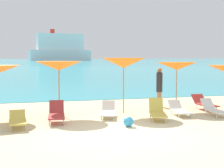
{
  "coord_description": "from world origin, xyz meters",
  "views": [
    {
      "loc": [
        -2.95,
        -9.83,
        2.42
      ],
      "look_at": [
        0.98,
        4.46,
        1.2
      ],
      "focal_mm": 52.56,
      "sensor_mm": 36.0,
      "label": 1
    }
  ],
  "objects_px": {
    "umbrella_2": "(59,66)",
    "umbrella_4": "(177,66)",
    "lounge_chair_3": "(157,111)",
    "umbrella_3": "(124,63)",
    "cruise_ship": "(60,49)",
    "lounge_chair_2": "(179,110)",
    "lounge_chair_7": "(18,120)",
    "lounge_chair_1": "(214,109)",
    "lounge_chair_4": "(204,103)",
    "lounge_chair_8": "(57,113)",
    "beach_ball": "(128,122)",
    "beachgoer_1": "(159,86)",
    "lounge_chair_5": "(108,111)"
  },
  "relations": [
    {
      "from": "lounge_chair_2",
      "to": "lounge_chair_7",
      "type": "distance_m",
      "value": 6.52
    },
    {
      "from": "lounge_chair_5",
      "to": "lounge_chair_4",
      "type": "bearing_deg",
      "value": 25.24
    },
    {
      "from": "umbrella_4",
      "to": "lounge_chair_5",
      "type": "height_order",
      "value": "umbrella_4"
    },
    {
      "from": "lounge_chair_4",
      "to": "lounge_chair_8",
      "type": "distance_m",
      "value": 7.0
    },
    {
      "from": "lounge_chair_3",
      "to": "lounge_chair_1",
      "type": "bearing_deg",
      "value": 19.78
    },
    {
      "from": "cruise_ship",
      "to": "umbrella_2",
      "type": "bearing_deg",
      "value": -106.54
    },
    {
      "from": "lounge_chair_3",
      "to": "beach_ball",
      "type": "height_order",
      "value": "lounge_chair_3"
    },
    {
      "from": "beachgoer_1",
      "to": "cruise_ship",
      "type": "bearing_deg",
      "value": 108.51
    },
    {
      "from": "umbrella_3",
      "to": "lounge_chair_7",
      "type": "height_order",
      "value": "umbrella_3"
    },
    {
      "from": "lounge_chair_4",
      "to": "cruise_ship",
      "type": "xyz_separation_m",
      "value": [
        18.42,
        223.45,
        8.16
      ]
    },
    {
      "from": "cruise_ship",
      "to": "lounge_chair_8",
      "type": "bearing_deg",
      "value": -106.57
    },
    {
      "from": "lounge_chair_4",
      "to": "lounge_chair_7",
      "type": "relative_size",
      "value": 1.19
    },
    {
      "from": "lounge_chair_2",
      "to": "lounge_chair_3",
      "type": "bearing_deg",
      "value": -147.69
    },
    {
      "from": "umbrella_2",
      "to": "umbrella_4",
      "type": "distance_m",
      "value": 5.44
    },
    {
      "from": "lounge_chair_3",
      "to": "lounge_chair_8",
      "type": "xyz_separation_m",
      "value": [
        -3.84,
        0.49,
        0.01
      ]
    },
    {
      "from": "lounge_chair_7",
      "to": "cruise_ship",
      "type": "xyz_separation_m",
      "value": [
        26.69,
        225.28,
        8.19
      ]
    },
    {
      "from": "umbrella_2",
      "to": "beach_ball",
      "type": "distance_m",
      "value": 4.07
    },
    {
      "from": "lounge_chair_4",
      "to": "lounge_chair_8",
      "type": "relative_size",
      "value": 1.01
    },
    {
      "from": "lounge_chair_3",
      "to": "cruise_ship",
      "type": "distance_m",
      "value": 226.3
    },
    {
      "from": "umbrella_4",
      "to": "lounge_chair_1",
      "type": "relative_size",
      "value": 1.48
    },
    {
      "from": "lounge_chair_4",
      "to": "beach_ball",
      "type": "xyz_separation_m",
      "value": [
        -4.56,
        -2.66,
        -0.13
      ]
    },
    {
      "from": "lounge_chair_5",
      "to": "cruise_ship",
      "type": "bearing_deg",
      "value": 101.1
    },
    {
      "from": "umbrella_2",
      "to": "lounge_chair_3",
      "type": "xyz_separation_m",
      "value": [
        3.57,
        -1.98,
        -1.73
      ]
    },
    {
      "from": "lounge_chair_1",
      "to": "lounge_chair_2",
      "type": "relative_size",
      "value": 0.93
    },
    {
      "from": "umbrella_3",
      "to": "umbrella_4",
      "type": "distance_m",
      "value": 2.71
    },
    {
      "from": "umbrella_2",
      "to": "lounge_chair_2",
      "type": "relative_size",
      "value": 1.42
    },
    {
      "from": "lounge_chair_3",
      "to": "umbrella_4",
      "type": "bearing_deg",
      "value": 65.7
    },
    {
      "from": "lounge_chair_2",
      "to": "lounge_chair_8",
      "type": "xyz_separation_m",
      "value": [
        -5.09,
        -0.13,
        0.09
      ]
    },
    {
      "from": "lounge_chair_2",
      "to": "lounge_chair_3",
      "type": "xyz_separation_m",
      "value": [
        -1.25,
        -0.62,
        0.08
      ]
    },
    {
      "from": "lounge_chair_2",
      "to": "lounge_chair_8",
      "type": "distance_m",
      "value": 5.09
    },
    {
      "from": "umbrella_2",
      "to": "cruise_ship",
      "type": "bearing_deg",
      "value": 83.6
    },
    {
      "from": "lounge_chair_1",
      "to": "lounge_chair_3",
      "type": "bearing_deg",
      "value": -176.65
    },
    {
      "from": "umbrella_2",
      "to": "beachgoer_1",
      "type": "bearing_deg",
      "value": 11.81
    },
    {
      "from": "lounge_chair_2",
      "to": "beachgoer_1",
      "type": "relative_size",
      "value": 0.83
    },
    {
      "from": "lounge_chair_3",
      "to": "beachgoer_1",
      "type": "bearing_deg",
      "value": 81.95
    },
    {
      "from": "lounge_chair_7",
      "to": "cruise_ship",
      "type": "distance_m",
      "value": 227.0
    },
    {
      "from": "beach_ball",
      "to": "lounge_chair_3",
      "type": "bearing_deg",
      "value": 33.06
    },
    {
      "from": "lounge_chair_3",
      "to": "beachgoer_1",
      "type": "relative_size",
      "value": 0.84
    },
    {
      "from": "lounge_chair_1",
      "to": "beach_ball",
      "type": "bearing_deg",
      "value": -164.4
    },
    {
      "from": "umbrella_3",
      "to": "cruise_ship",
      "type": "bearing_deg",
      "value": 84.3
    },
    {
      "from": "umbrella_2",
      "to": "cruise_ship",
      "type": "distance_m",
      "value": 224.65
    },
    {
      "from": "beachgoer_1",
      "to": "lounge_chair_7",
      "type": "bearing_deg",
      "value": -130.78
    },
    {
      "from": "lounge_chair_3",
      "to": "lounge_chair_8",
      "type": "distance_m",
      "value": 3.87
    },
    {
      "from": "lounge_chair_1",
      "to": "lounge_chair_7",
      "type": "relative_size",
      "value": 1.05
    },
    {
      "from": "lounge_chair_2",
      "to": "lounge_chair_3",
      "type": "relative_size",
      "value": 0.99
    },
    {
      "from": "lounge_chair_4",
      "to": "lounge_chair_7",
      "type": "height_order",
      "value": "lounge_chair_4"
    },
    {
      "from": "umbrella_3",
      "to": "lounge_chair_3",
      "type": "distance_m",
      "value": 2.71
    },
    {
      "from": "umbrella_4",
      "to": "lounge_chair_2",
      "type": "bearing_deg",
      "value": -112.04
    },
    {
      "from": "cruise_ship",
      "to": "lounge_chair_3",
      "type": "bearing_deg",
      "value": -105.59
    },
    {
      "from": "umbrella_3",
      "to": "lounge_chair_1",
      "type": "distance_m",
      "value": 4.23
    }
  ]
}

